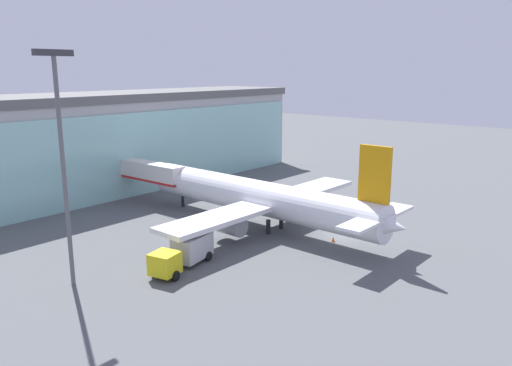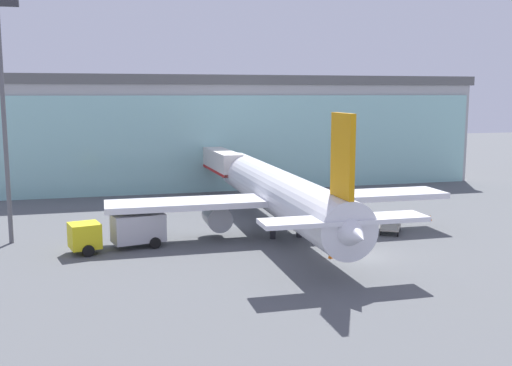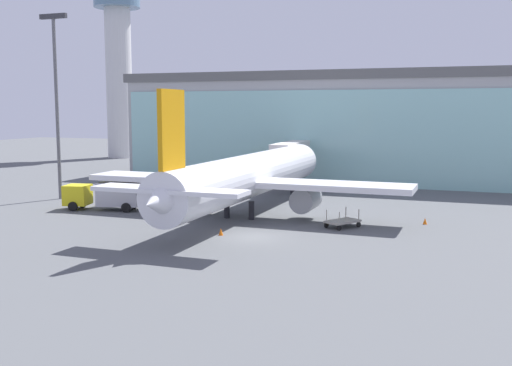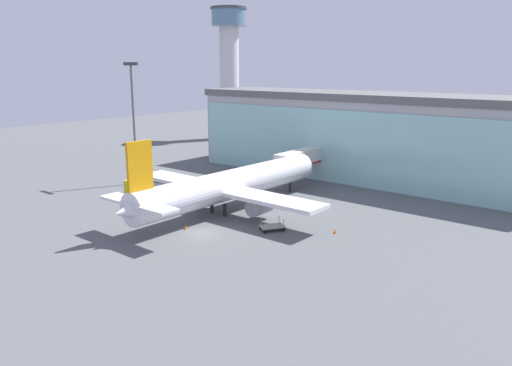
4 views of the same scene
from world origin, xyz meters
TOP-DOWN VIEW (x-y plane):
  - ground at (0.00, 0.00)m, footprint 240.00×240.00m
  - terminal_building at (0.00, 38.77)m, footprint 62.80×14.32m
  - jet_bridge at (-5.15, 28.65)m, footprint 2.73×14.77m
  - apron_light_mast at (-25.96, 10.75)m, footprint 3.20×0.40m
  - airplane at (-3.68, 8.63)m, footprint 29.71×35.59m
  - catering_truck at (-17.30, 6.49)m, footprint 7.61×3.80m
  - baggage_cart at (5.65, 5.89)m, footprint 2.84×3.22m
  - safety_cone_nose at (-2.43, -0.26)m, footprint 0.36×0.36m
  - safety_cone_wingtip at (11.83, 9.66)m, footprint 0.36×0.36m

SIDE VIEW (x-z plane):
  - ground at x=0.00m, z-range 0.00..0.00m
  - safety_cone_nose at x=-2.43m, z-range 0.00..0.55m
  - safety_cone_wingtip at x=11.83m, z-range 0.00..0.55m
  - baggage_cart at x=5.65m, z-range -0.25..1.25m
  - catering_truck at x=-17.30m, z-range 0.14..2.79m
  - airplane at x=-3.68m, z-range -1.97..8.94m
  - jet_bridge at x=-5.15m, z-range 1.44..7.07m
  - terminal_building at x=0.00m, z-range 0.00..14.39m
  - apron_light_mast at x=-25.96m, z-range 1.76..21.06m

